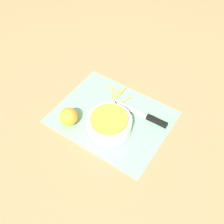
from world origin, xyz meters
The scene contains 6 objects.
ground_plane centered at (0.00, 0.00, 0.00)m, with size 4.00×4.00×0.00m, color #9E754C.
cutting_board centered at (0.00, 0.00, 0.00)m, with size 0.46×0.36×0.01m.
bowl_speckled centered at (-0.02, 0.06, 0.04)m, with size 0.18×0.18×0.07m.
knife centered at (-0.13, -0.08, 0.01)m, with size 0.25×0.03×0.02m.
orange_left centered at (0.13, 0.12, 0.04)m, with size 0.07×0.07×0.07m.
peel_pile centered at (0.05, -0.12, 0.01)m, with size 0.12×0.11×0.01m.
Camera 1 is at (-0.37, 0.55, 0.85)m, focal length 42.00 mm.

